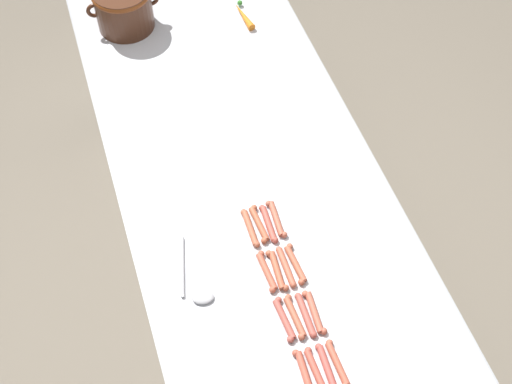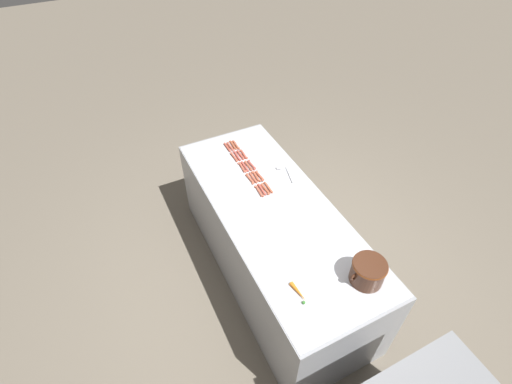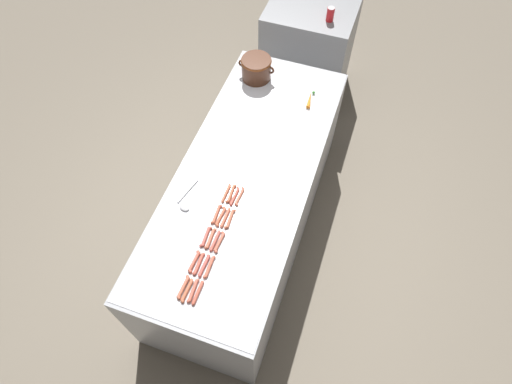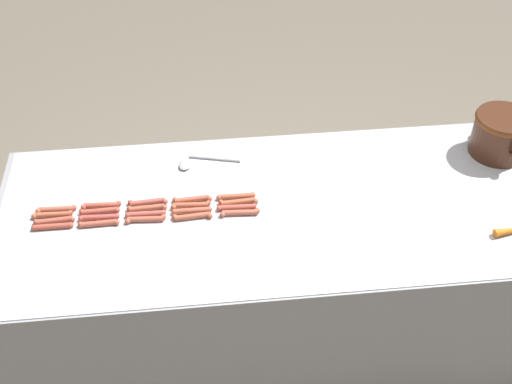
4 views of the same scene
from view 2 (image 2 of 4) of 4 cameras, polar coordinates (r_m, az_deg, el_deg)
name	(u,v)px [view 2 (image 2 of 4)]	position (r m, az deg, el deg)	size (l,w,h in m)	color
ground_plane	(272,270)	(3.89, 2.38, -11.74)	(20.00, 20.00, 0.00)	#756B5B
griddle_counter	(273,242)	(3.52, 2.60, -7.55)	(0.93, 2.37, 0.91)	#9EA0A5
hot_dog_0	(236,145)	(3.83, -3.06, 7.18)	(0.03, 0.16, 0.02)	#B45D43
hot_dog_1	(244,154)	(3.70, -1.89, 5.78)	(0.03, 0.16, 0.02)	#B7523F
hot_dog_2	(252,165)	(3.57, -0.67, 4.16)	(0.03, 0.16, 0.02)	#B15044
hot_dog_3	(260,176)	(3.45, 0.56, 2.49)	(0.03, 0.16, 0.02)	#B4563F
hot_dog_4	(268,187)	(3.34, 1.90, 0.71)	(0.02, 0.16, 0.02)	#B45C40
hot_dog_5	(233,145)	(3.83, -3.53, 7.16)	(0.03, 0.16, 0.02)	#B35C3E
hot_dog_6	(240,155)	(3.70, -2.38, 5.67)	(0.03, 0.16, 0.02)	#B85141
hot_dog_7	(248,166)	(3.56, -1.18, 4.03)	(0.03, 0.16, 0.02)	#B05B41
hot_dog_8	(256,176)	(3.45, 0.02, 2.39)	(0.03, 0.16, 0.02)	#B2593D
hot_dog_9	(265,189)	(3.32, 1.43, 0.47)	(0.03, 0.16, 0.02)	#B35A3D
hot_dog_10	(230,147)	(3.81, -3.95, 6.92)	(0.03, 0.16, 0.02)	#B55846
hot_dog_11	(237,156)	(3.68, -2.86, 5.52)	(0.03, 0.16, 0.02)	#BA5046
hot_dog_12	(245,166)	(3.56, -1.73, 3.91)	(0.03, 0.16, 0.02)	#B45347
hot_dog_13	(253,178)	(3.44, -0.41, 2.22)	(0.02, 0.16, 0.02)	#BA5C44
hot_dog_14	(262,189)	(3.32, 0.86, 0.40)	(0.03, 0.16, 0.02)	#B75143
hot_dog_15	(227,147)	(3.80, -4.40, 6.81)	(0.02, 0.16, 0.02)	#B8503D
hot_dog_16	(234,157)	(3.67, -3.36, 5.35)	(0.03, 0.16, 0.02)	#BB5740
hot_dog_17	(242,167)	(3.55, -2.13, 3.78)	(0.03, 0.16, 0.02)	#BB5B45
hot_dog_18	(250,179)	(3.42, -0.93, 2.04)	(0.03, 0.16, 0.02)	#B55A40
hot_dog_19	(259,191)	(3.30, 0.48, 0.13)	(0.03, 0.16, 0.02)	#B65D46
bean_pot	(368,271)	(2.76, 16.72, -11.41)	(0.31, 0.25, 0.19)	#472616
serving_spoon	(283,170)	(3.53, 4.08, 3.35)	(0.11, 0.27, 0.02)	#B7B7BC
carrot	(299,293)	(2.68, 6.55, -14.97)	(0.05, 0.18, 0.03)	orange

